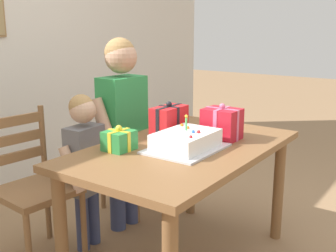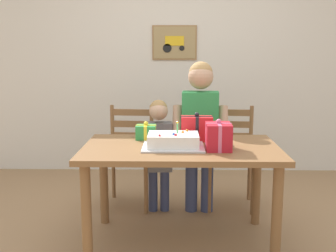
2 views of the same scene
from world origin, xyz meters
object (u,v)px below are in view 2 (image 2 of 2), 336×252
at_px(gift_box_red_large, 197,129).
at_px(gift_box_beside_cake, 218,137).
at_px(chair_left, 129,156).
at_px(birthday_cake, 173,141).
at_px(child_younger, 159,145).
at_px(gift_box_corner_small, 146,132).
at_px(dining_table, 181,160).
at_px(child_older, 200,122).
at_px(chair_right, 231,156).

distance_m(gift_box_red_large, gift_box_beside_cake, 0.32).
xyz_separation_m(gift_box_red_large, chair_left, (-0.59, 0.60, -0.37)).
relative_size(birthday_cake, gift_box_beside_cake, 1.98).
bearing_deg(child_younger, birthday_cake, -78.87).
relative_size(birthday_cake, gift_box_corner_small, 2.74).
distance_m(dining_table, child_younger, 0.64).
bearing_deg(child_older, chair_left, 165.10).
height_order(birthday_cake, chair_left, birthday_cake).
bearing_deg(child_older, dining_table, -105.95).
relative_size(gift_box_red_large, child_younger, 0.24).
relative_size(gift_box_red_large, chair_left, 0.27).
relative_size(gift_box_corner_small, child_older, 0.12).
relative_size(gift_box_corner_small, chair_right, 0.17).
bearing_deg(child_younger, chair_right, 14.45).
bearing_deg(gift_box_corner_small, gift_box_beside_cake, -33.29).
bearing_deg(child_older, birthday_cake, -109.19).
distance_m(dining_table, chair_right, 0.94).
bearing_deg(child_younger, gift_box_beside_cake, -58.03).
xyz_separation_m(dining_table, chair_right, (0.47, 0.79, -0.17)).
relative_size(dining_table, gift_box_corner_small, 8.87).
distance_m(gift_box_corner_small, child_younger, 0.42).
bearing_deg(chair_left, child_older, -14.90).
xyz_separation_m(birthday_cake, gift_box_red_large, (0.18, 0.24, 0.05)).
relative_size(chair_left, chair_right, 1.00).
relative_size(dining_table, birthday_cake, 3.24).
xyz_separation_m(chair_left, chair_right, (0.94, -0.00, 0.00)).
xyz_separation_m(dining_table, child_older, (0.18, 0.62, 0.17)).
relative_size(gift_box_beside_cake, chair_right, 0.24).
distance_m(gift_box_red_large, chair_right, 0.78).
bearing_deg(child_younger, gift_box_red_large, -53.86).
height_order(dining_table, birthday_cake, birthday_cake).
distance_m(gift_box_beside_cake, child_younger, 0.87).
bearing_deg(gift_box_corner_small, chair_left, 109.97).
bearing_deg(chair_right, birthday_cake, -122.38).
bearing_deg(chair_left, child_younger, -31.25).
height_order(gift_box_corner_small, child_younger, child_younger).
distance_m(chair_right, child_younger, 0.70).
relative_size(gift_box_red_large, gift_box_corner_small, 1.53).
distance_m(dining_table, chair_left, 0.93).
distance_m(gift_box_beside_cake, child_older, 0.72).
bearing_deg(chair_right, gift_box_beside_cake, -103.51).
bearing_deg(gift_box_corner_small, child_younger, 76.92).
bearing_deg(gift_box_beside_cake, birthday_cake, 170.73).
distance_m(dining_table, gift_box_beside_cake, 0.34).
bearing_deg(gift_box_corner_small, child_older, 39.31).
distance_m(dining_table, child_older, 0.66).
distance_m(gift_box_red_large, child_older, 0.43).
xyz_separation_m(gift_box_beside_cake, chair_right, (0.21, 0.89, -0.37)).
bearing_deg(birthday_cake, gift_box_corner_small, 125.95).
relative_size(dining_table, child_older, 1.06).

